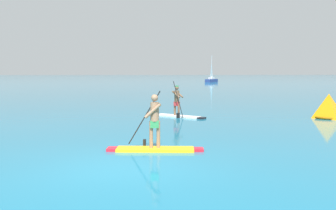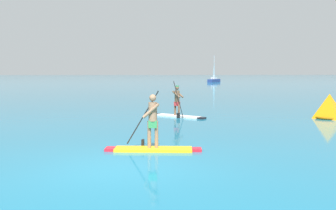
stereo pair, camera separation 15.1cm
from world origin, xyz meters
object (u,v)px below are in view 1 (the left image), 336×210
(paddleboarder_mid_center, at_px, (154,137))
(paddleboarder_far_right, at_px, (178,109))
(race_marker_buoy, at_px, (328,107))
(sailboat_right_horizon, at_px, (212,79))

(paddleboarder_mid_center, bearing_deg, paddleboarder_far_right, -94.84)
(race_marker_buoy, height_order, sailboat_right_horizon, sailboat_right_horizon)
(paddleboarder_mid_center, height_order, sailboat_right_horizon, sailboat_right_horizon)
(paddleboarder_far_right, distance_m, sailboat_right_horizon, 63.58)
(paddleboarder_mid_center, xyz_separation_m, race_marker_buoy, (9.27, 7.31, 0.15))
(paddleboarder_mid_center, bearing_deg, sailboat_right_horizon, -96.49)
(paddleboarder_mid_center, relative_size, sailboat_right_horizon, 0.52)
(paddleboarder_far_right, bearing_deg, sailboat_right_horizon, 117.44)
(paddleboarder_mid_center, distance_m, race_marker_buoy, 11.81)
(paddleboarder_mid_center, height_order, paddleboarder_far_right, paddleboarder_far_right)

